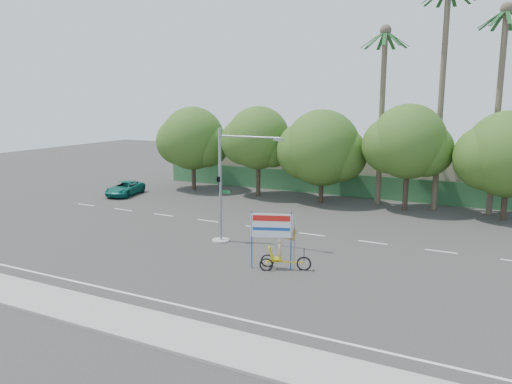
% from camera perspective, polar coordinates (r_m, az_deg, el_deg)
% --- Properties ---
extents(ground, '(120.00, 120.00, 0.00)m').
position_cam_1_polar(ground, '(26.77, -3.87, -8.45)').
color(ground, '#33302D').
rests_on(ground, ground).
extents(sidewalk_near, '(50.00, 2.40, 0.12)m').
position_cam_1_polar(sidewalk_near, '(21.16, -14.70, -14.02)').
color(sidewalk_near, gray).
rests_on(sidewalk_near, ground).
extents(fence, '(38.00, 0.08, 2.00)m').
position_cam_1_polar(fence, '(45.74, 10.11, 0.78)').
color(fence, '#336B3D').
rests_on(fence, ground).
extents(building_left, '(12.00, 8.00, 4.00)m').
position_cam_1_polar(building_left, '(53.37, 1.27, 3.44)').
color(building_left, '#BDAE96').
rests_on(building_left, ground).
extents(building_right, '(14.00, 8.00, 3.60)m').
position_cam_1_polar(building_right, '(48.41, 20.82, 1.74)').
color(building_right, '#BDAE96').
rests_on(building_right, ground).
extents(tree_far_left, '(7.14, 6.00, 7.96)m').
position_cam_1_polar(tree_far_left, '(48.20, -7.27, 5.88)').
color(tree_far_left, '#473828').
rests_on(tree_far_left, ground).
extents(tree_left, '(6.66, 5.60, 8.07)m').
position_cam_1_polar(tree_left, '(44.61, 0.21, 5.96)').
color(tree_left, '#473828').
rests_on(tree_left, ground).
extents(tree_center, '(7.62, 6.40, 7.85)m').
position_cam_1_polar(tree_center, '(42.30, 7.49, 4.79)').
color(tree_center, '#473828').
rests_on(tree_center, ground).
extents(tree_right, '(6.90, 5.80, 8.36)m').
position_cam_1_polar(tree_right, '(40.42, 16.93, 5.25)').
color(tree_right, '#473828').
rests_on(tree_right, ground).
extents(tree_far_right, '(7.38, 6.20, 7.94)m').
position_cam_1_polar(tree_far_right, '(39.84, 26.84, 3.62)').
color(tree_far_right, '#473828').
rests_on(tree_far_right, ground).
extents(palm_tall, '(3.73, 3.79, 17.45)m').
position_cam_1_polar(palm_tall, '(41.47, 20.57, 12.40)').
color(palm_tall, '#70604C').
rests_on(palm_tall, ground).
extents(palm_mid, '(3.73, 3.79, 15.45)m').
position_cam_1_polar(palm_mid, '(41.14, 26.09, 10.53)').
color(palm_mid, '#70604C').
rests_on(palm_mid, ground).
extents(palm_short, '(3.73, 3.79, 14.45)m').
position_cam_1_polar(palm_short, '(42.23, 14.26, 10.52)').
color(palm_short, '#70604C').
rests_on(palm_short, ground).
extents(traffic_signal, '(4.72, 1.10, 7.00)m').
position_cam_1_polar(traffic_signal, '(30.40, -3.63, -0.41)').
color(traffic_signal, gray).
rests_on(traffic_signal, ground).
extents(trike_billboard, '(2.99, 1.38, 3.10)m').
position_cam_1_polar(trike_billboard, '(25.93, 2.42, -6.18)').
color(trike_billboard, black).
rests_on(trike_billboard, ground).
extents(pickup_truck, '(3.06, 4.91, 1.27)m').
position_cam_1_polar(pickup_truck, '(47.03, -14.76, 0.41)').
color(pickup_truck, '#0E6455').
rests_on(pickup_truck, ground).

